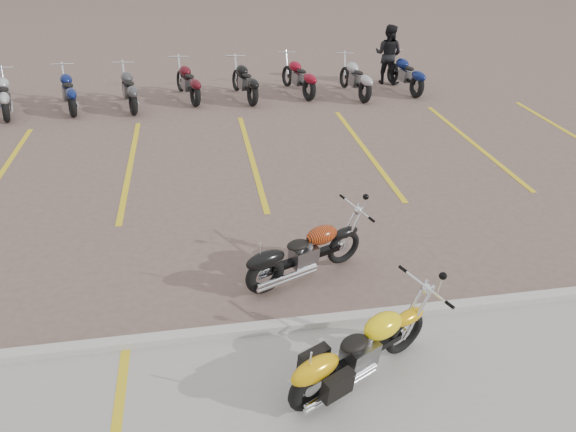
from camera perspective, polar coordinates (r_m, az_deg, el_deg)
name	(u,v)px	position (r m, az deg, el deg)	size (l,w,h in m)	color
ground	(278,250)	(9.39, -1.07, -3.46)	(100.00, 100.00, 0.00)	brown
curb	(300,324)	(7.76, 1.19, -10.92)	(60.00, 0.18, 0.12)	#ADAAA3
parking_stripes	(251,157)	(12.92, -3.75, 6.00)	(38.00, 5.50, 0.01)	gold
yellow_cruiser	(356,352)	(6.85, 6.90, -13.54)	(1.95, 1.10, 0.88)	black
flame_cruiser	(302,255)	(8.49, 1.41, -3.98)	(1.94, 0.91, 0.85)	black
person_b	(388,54)	(18.74, 10.15, 15.87)	(0.89, 0.69, 1.83)	black
bg_bike_row	(157,84)	(16.97, -13.14, 12.93)	(15.86, 2.09, 1.10)	black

